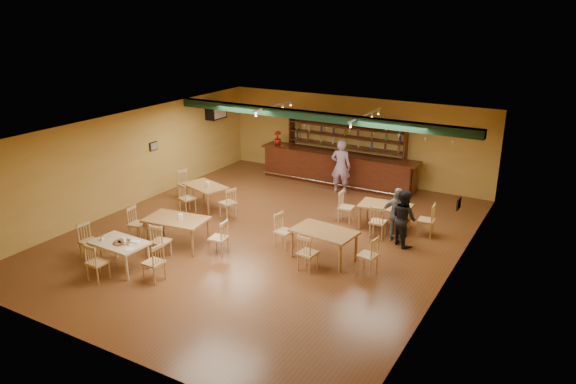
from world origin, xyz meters
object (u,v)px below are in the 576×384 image
Objects in this scene: dining_table_d at (324,245)px; patron_bar at (341,166)px; dining_table_b at (385,217)px; patron_right_a at (404,218)px; dining_table_c at (177,233)px; bar_counter at (337,168)px; near_table at (121,255)px; dining_table_a at (206,196)px.

patron_bar is at bearing 115.90° from dining_table_d.
patron_right_a is (0.80, -0.80, 0.40)m from dining_table_b.
dining_table_b is 0.90× the size of dining_table_c.
patron_bar reaches higher than dining_table_b.
dining_table_c is (-4.32, -3.89, 0.04)m from dining_table_b.
bar_counter is 3.65× the size of dining_table_c.
patron_right_a is (5.46, 4.75, 0.41)m from near_table.
dining_table_a is at bearing -121.71° from bar_counter.
dining_table_a is 4.62m from patron_bar.
dining_table_c is 1.05× the size of patron_right_a.
patron_bar reaches higher than bar_counter.
dining_table_a is 0.78× the size of patron_bar.
bar_counter is at bearing 75.80° from dining_table_a.
dining_table_c is 1.69m from near_table.
dining_table_c is at bearing 62.15° from patron_bar.
patron_right_a reaches higher than near_table.
dining_table_a is at bearing 38.82° from patron_right_a.
dining_table_d is at bearing 87.96° from patron_right_a.
dining_table_c is 6.44m from patron_bar.
near_table is at bearing 63.33° from patron_bar.
dining_table_c reaches higher than dining_table_a.
dining_table_b is 3.34m from patron_bar.
dining_table_a is 0.94× the size of patron_right_a.
dining_table_b is 1.09× the size of near_table.
patron_bar reaches higher than near_table.
patron_right_a is (1.43, 1.85, 0.37)m from dining_table_d.
dining_table_b reaches higher than near_table.
dining_table_a is (-2.60, -4.21, -0.21)m from bar_counter.
near_table is 0.87× the size of patron_right_a.
patron_bar is (-1.79, 4.88, 0.53)m from dining_table_d.
patron_bar reaches higher than dining_table_c.
bar_counter is 3.17× the size of patron_bar.
dining_table_b is (2.91, -3.06, -0.21)m from bar_counter.
dining_table_b is at bearing 34.45° from dining_table_c.
patron_right_a reaches higher than dining_table_b.
dining_table_a is at bearing 168.72° from dining_table_d.
near_table is 7.25m from patron_right_a.
patron_bar is at bearing 76.08° from near_table.
dining_table_a is 5.11m from dining_table_d.
dining_table_c is at bearing -155.56° from dining_table_d.
dining_table_d is (-0.63, -2.65, 0.03)m from dining_table_b.
near_table is (-0.34, -1.66, -0.05)m from dining_table_c.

